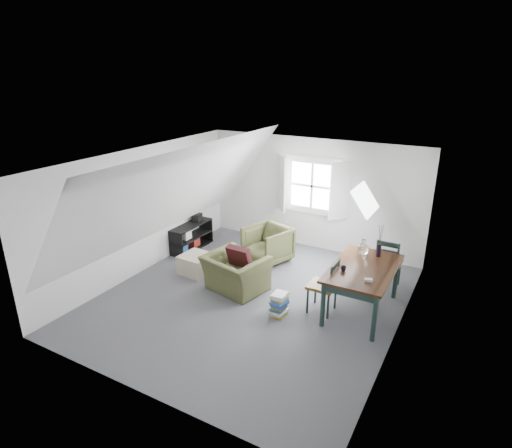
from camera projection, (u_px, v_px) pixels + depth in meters
The scene contains 24 objects.
floor at pixel (252, 298), 7.71m from camera, with size 5.50×5.50×0.00m, color #4F5055.
ceiling at pixel (251, 161), 6.84m from camera, with size 5.50×5.50×0.00m, color white.
wall_back at pixel (312, 194), 9.53m from camera, with size 5.00×5.00×0.00m, color silver.
wall_front at pixel (136, 309), 5.02m from camera, with size 5.00×5.00×0.00m, color silver.
wall_left at pixel (141, 211), 8.41m from camera, with size 5.50×5.50×0.00m, color silver.
wall_right at pixel (403, 265), 6.13m from camera, with size 5.50×5.50×0.00m, color silver.
slope_left at pixel (178, 192), 7.80m from camera, with size 5.50×5.50×0.00m, color white.
slope_right at pixel (341, 220), 6.39m from camera, with size 5.50×5.50×0.00m, color white.
dormer_window at pixel (312, 186), 9.40m from camera, with size 1.71×0.35×1.30m.
skylight at pixel (365, 200), 7.46m from camera, with size 0.55×0.75×0.04m, color white.
armchair_near at pixel (236, 289), 8.01m from camera, with size 1.05×0.92×0.68m, color #454928.
armchair_far at pixel (267, 261), 9.19m from camera, with size 0.83×0.85×0.78m, color #454928.
throw_pillow at pixel (239, 258), 7.93m from camera, with size 0.46×0.13×0.46m, color #370F13.
ottoman at pixel (196, 264), 8.61m from camera, with size 0.57×0.57×0.38m, color tan.
dining_table at pixel (363, 273), 7.07m from camera, with size 0.99×1.65×0.83m.
demijohn at pixel (363, 249), 7.43m from camera, with size 0.21×0.21×0.29m.
vase_twigs at pixel (379, 249), 7.39m from camera, with size 0.07×0.08×0.58m.
cup at pixel (343, 271), 6.90m from camera, with size 0.09×0.09×0.09m, color black.
paper_box at pixel (368, 280), 6.56m from camera, with size 0.12×0.08×0.04m, color white.
dining_chair_far at pixel (388, 262), 7.92m from camera, with size 0.47×0.47×0.99m.
dining_chair_near at pixel (325, 285), 7.14m from camera, with size 0.45×0.45×0.95m.
media_shelf at pixel (190, 238), 9.70m from camera, with size 0.38×1.15×0.59m.
electronics_box at pixel (197, 218), 9.80m from camera, with size 0.17×0.23×0.19m, color black.
magazine_stack at pixel (279, 304), 7.14m from camera, with size 0.29×0.35×0.39m.
Camera 1 is at (3.36, -5.87, 3.93)m, focal length 30.00 mm.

